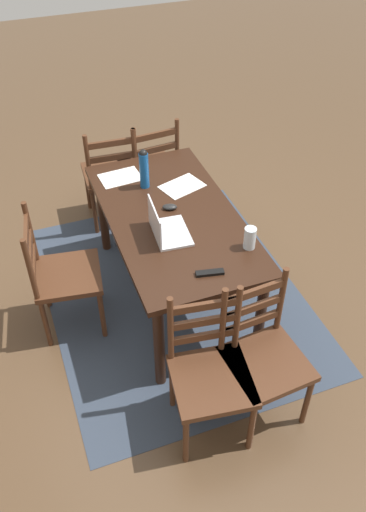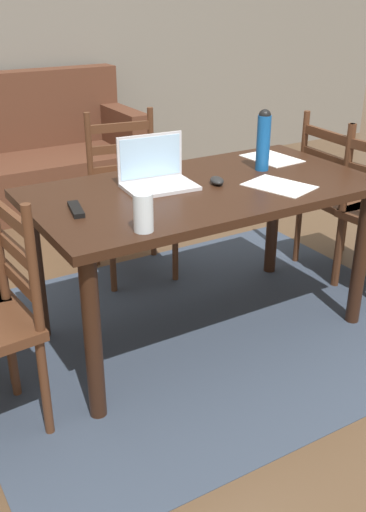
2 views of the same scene
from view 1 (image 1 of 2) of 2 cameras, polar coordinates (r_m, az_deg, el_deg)
ground_plane at (r=4.10m, az=-1.01°, el=-4.11°), size 14.00×14.00×0.00m
area_rug at (r=4.10m, az=-1.01°, el=-4.08°), size 2.33×1.84×0.01m
dining_table at (r=3.66m, az=-1.13°, el=3.19°), size 1.60×0.85×0.76m
chair_right_far at (r=4.60m, az=-7.75°, el=8.60°), size 0.47×0.47×0.95m
chair_left_far at (r=3.05m, az=2.92°, el=-12.49°), size 0.50×0.50×0.95m
chair_far_head at (r=3.68m, az=-12.91°, el=-1.98°), size 0.50×0.50×0.95m
chair_left_near at (r=3.15m, az=8.58°, el=-10.67°), size 0.47×0.47×0.95m
chair_right_near at (r=4.67m, az=-3.59°, el=9.47°), size 0.48×0.48×0.95m
laptop at (r=3.39m, az=-2.04°, el=3.03°), size 0.34×0.25×0.23m
water_bottle at (r=3.80m, az=-4.21°, el=9.41°), size 0.07×0.07×0.30m
drinking_glass at (r=3.32m, az=7.18°, el=1.93°), size 0.08×0.08×0.15m
computer_mouse at (r=3.64m, az=-1.44°, el=5.28°), size 0.09×0.11×0.03m
tv_remote at (r=3.15m, az=2.90°, el=-1.81°), size 0.08×0.18×0.02m
paper_stack_left at (r=3.87m, az=-0.10°, el=7.50°), size 0.29×0.35×0.00m
paper_stack_right at (r=4.00m, az=-6.73°, el=8.37°), size 0.23×0.31×0.00m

